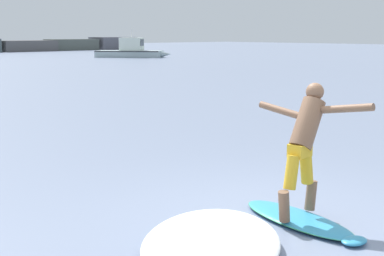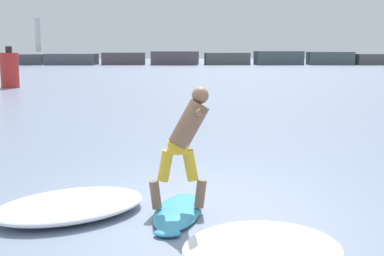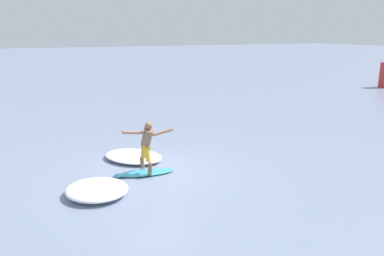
{
  "view_description": "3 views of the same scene",
  "coord_description": "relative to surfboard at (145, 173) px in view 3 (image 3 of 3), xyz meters",
  "views": [
    {
      "loc": [
        -5.13,
        -4.15,
        2.3
      ],
      "look_at": [
        -0.38,
        1.19,
        1.03
      ],
      "focal_mm": 50.0,
      "sensor_mm": 36.0,
      "label": 1
    },
    {
      "loc": [
        0.17,
        -7.23,
        2.22
      ],
      "look_at": [
        0.24,
        1.52,
        0.89
      ],
      "focal_mm": 50.0,
      "sensor_mm": 36.0,
      "label": 2
    },
    {
      "loc": [
        10.38,
        -3.6,
        4.24
      ],
      "look_at": [
        -0.54,
        1.51,
        1.12
      ],
      "focal_mm": 35.0,
      "sensor_mm": 36.0,
      "label": 3
    }
  ],
  "objects": [
    {
      "name": "ground_plane",
      "position": [
        -0.03,
        0.34,
        -0.04
      ],
      "size": [
        200.0,
        200.0,
        0.0
      ],
      "primitive_type": "plane",
      "color": "gray"
    },
    {
      "name": "surfboard",
      "position": [
        0.0,
        0.0,
        0.0
      ],
      "size": [
        0.83,
        1.89,
        0.22
      ],
      "color": "#379CCC",
      "rests_on": "ground"
    },
    {
      "name": "surfer",
      "position": [
        0.12,
        0.04,
        1.0
      ],
      "size": [
        0.82,
        1.58,
        1.63
      ],
      "color": "brown",
      "rests_on": "surfboard"
    },
    {
      "name": "wave_foam_at_tail",
      "position": [
        0.91,
        -1.64,
        0.11
      ],
      "size": [
        2.31,
        2.28,
        0.31
      ],
      "color": "white",
      "rests_on": "ground"
    },
    {
      "name": "wave_foam_at_nose",
      "position": [
        -1.44,
        0.05,
        0.07
      ],
      "size": [
        2.55,
        2.44,
        0.23
      ],
      "color": "white",
      "rests_on": "ground"
    }
  ]
}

